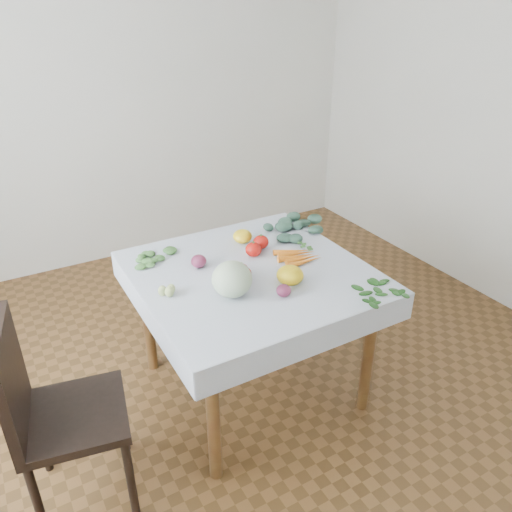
{
  "coord_description": "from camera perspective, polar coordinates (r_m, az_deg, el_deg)",
  "views": [
    {
      "loc": [
        -1.07,
        -1.92,
        1.99
      ],
      "look_at": [
        0.04,
        0.03,
        0.82
      ],
      "focal_mm": 35.0,
      "sensor_mm": 36.0,
      "label": 1
    }
  ],
  "objects": [
    {
      "name": "ground",
      "position": [
        2.97,
        -0.44,
        -14.56
      ],
      "size": [
        4.0,
        4.0,
        0.0
      ],
      "primitive_type": "plane",
      "color": "brown"
    },
    {
      "name": "back_wall",
      "position": [
        4.11,
        -14.98,
        17.78
      ],
      "size": [
        4.0,
        0.04,
        2.7
      ],
      "primitive_type": "cube",
      "color": "silver",
      "rests_on": "ground"
    },
    {
      "name": "table",
      "position": [
        2.57,
        -0.49,
        -3.71
      ],
      "size": [
        1.0,
        1.0,
        0.75
      ],
      "color": "brown",
      "rests_on": "ground"
    },
    {
      "name": "tablecloth",
      "position": [
        2.52,
        -0.5,
        -1.79
      ],
      "size": [
        1.12,
        1.12,
        0.01
      ],
      "primitive_type": "cube",
      "color": "silver",
      "rests_on": "table"
    },
    {
      "name": "chair",
      "position": [
        2.24,
        -22.65,
        -15.57
      ],
      "size": [
        0.49,
        0.49,
        0.93
      ],
      "color": "black",
      "rests_on": "ground"
    },
    {
      "name": "cabbage",
      "position": [
        2.29,
        -2.76,
        -2.67
      ],
      "size": [
        0.24,
        0.24,
        0.17
      ],
      "primitive_type": "ellipsoid",
      "rotation": [
        0.0,
        0.0,
        -0.35
      ],
      "color": "silver",
      "rests_on": "tablecloth"
    },
    {
      "name": "tomato_a",
      "position": [
        2.47,
        -1.68,
        -1.55
      ],
      "size": [
        0.09,
        0.09,
        0.06
      ],
      "primitive_type": "ellipsoid",
      "rotation": [
        0.0,
        0.0,
        -0.36
      ],
      "color": "red",
      "rests_on": "tablecloth"
    },
    {
      "name": "tomato_b",
      "position": [
        2.73,
        0.58,
        1.61
      ],
      "size": [
        0.1,
        0.1,
        0.07
      ],
      "primitive_type": "ellipsoid",
      "rotation": [
        0.0,
        0.0,
        -0.12
      ],
      "color": "red",
      "rests_on": "tablecloth"
    },
    {
      "name": "tomato_c",
      "position": [
        2.65,
        -0.29,
        0.75
      ],
      "size": [
        0.09,
        0.09,
        0.08
      ],
      "primitive_type": "ellipsoid",
      "rotation": [
        0.0,
        0.0,
        -0.0
      ],
      "color": "red",
      "rests_on": "tablecloth"
    },
    {
      "name": "tomato_d",
      "position": [
        2.43,
        -1.46,
        -2.02
      ],
      "size": [
        0.09,
        0.09,
        0.07
      ],
      "primitive_type": "ellipsoid",
      "rotation": [
        0.0,
        0.0,
        -0.11
      ],
      "color": "red",
      "rests_on": "tablecloth"
    },
    {
      "name": "heirloom_back",
      "position": [
        2.8,
        -1.55,
        2.27
      ],
      "size": [
        0.13,
        0.13,
        0.08
      ],
      "primitive_type": "ellipsoid",
      "rotation": [
        0.0,
        0.0,
        -0.25
      ],
      "color": "yellow",
      "rests_on": "tablecloth"
    },
    {
      "name": "heirloom_front",
      "position": [
        2.4,
        3.91,
        -2.2
      ],
      "size": [
        0.15,
        0.15,
        0.09
      ],
      "primitive_type": "ellipsoid",
      "rotation": [
        0.0,
        0.0,
        -0.18
      ],
      "color": "yellow",
      "rests_on": "tablecloth"
    },
    {
      "name": "onion_a",
      "position": [
        2.56,
        -6.56,
        -0.59
      ],
      "size": [
        0.08,
        0.08,
        0.07
      ],
      "primitive_type": "ellipsoid",
      "rotation": [
        0.0,
        0.0,
        0.0
      ],
      "color": "#51172C",
      "rests_on": "tablecloth"
    },
    {
      "name": "onion_b",
      "position": [
        2.31,
        3.18,
        -3.96
      ],
      "size": [
        0.08,
        0.08,
        0.06
      ],
      "primitive_type": "ellipsoid",
      "rotation": [
        0.0,
        0.0,
        -0.23
      ],
      "color": "#51172C",
      "rests_on": "tablecloth"
    },
    {
      "name": "tomatillo_cluster",
      "position": [
        2.37,
        -9.5,
        -3.68
      ],
      "size": [
        0.1,
        0.1,
        0.04
      ],
      "color": "#BEDA7E",
      "rests_on": "tablecloth"
    },
    {
      "name": "carrot_bunch",
      "position": [
        2.64,
        4.87,
        -0.06
      ],
      "size": [
        0.21,
        0.2,
        0.03
      ],
      "color": "orange",
      "rests_on": "tablecloth"
    },
    {
      "name": "kale_bunch",
      "position": [
        2.95,
        4.81,
        3.27
      ],
      "size": [
        0.31,
        0.31,
        0.05
      ],
      "color": "#395E4F",
      "rests_on": "tablecloth"
    },
    {
      "name": "basil_bunch",
      "position": [
        2.39,
        13.53,
        -4.21
      ],
      "size": [
        0.24,
        0.21,
        0.01
      ],
      "color": "#21531A",
      "rests_on": "tablecloth"
    },
    {
      "name": "dill_bunch",
      "position": [
        2.67,
        -11.27,
        -0.2
      ],
      "size": [
        0.2,
        0.2,
        0.02
      ],
      "color": "#497B38",
      "rests_on": "tablecloth"
    }
  ]
}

